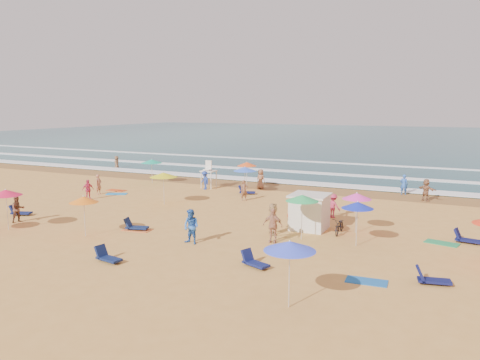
% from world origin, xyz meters
% --- Properties ---
extents(ground, '(220.00, 220.00, 0.00)m').
position_xyz_m(ground, '(0.00, 0.00, 0.00)').
color(ground, gold).
rests_on(ground, ground).
extents(ocean, '(220.00, 140.00, 0.18)m').
position_xyz_m(ocean, '(0.00, 84.00, 0.00)').
color(ocean, '#0C4756').
rests_on(ocean, ground).
extents(wet_sand, '(220.00, 220.00, 0.00)m').
position_xyz_m(wet_sand, '(0.00, 12.50, 0.01)').
color(wet_sand, olive).
rests_on(wet_sand, ground).
extents(surf_foam, '(200.00, 18.70, 0.05)m').
position_xyz_m(surf_foam, '(0.00, 21.32, 0.10)').
color(surf_foam, white).
rests_on(surf_foam, ground).
extents(cabana, '(2.00, 2.00, 2.00)m').
position_xyz_m(cabana, '(5.41, -0.65, 1.00)').
color(cabana, silver).
rests_on(cabana, ground).
extents(cabana_roof, '(2.20, 2.20, 0.12)m').
position_xyz_m(cabana_roof, '(5.41, -0.65, 2.06)').
color(cabana_roof, silver).
rests_on(cabana_roof, cabana).
extents(bicycle, '(0.68, 1.82, 0.95)m').
position_xyz_m(bicycle, '(7.31, -0.95, 0.47)').
color(bicycle, black).
rests_on(bicycle, ground).
extents(lifeguard_stand, '(1.20, 1.20, 2.10)m').
position_xyz_m(lifeguard_stand, '(-6.98, 9.23, 1.05)').
color(lifeguard_stand, white).
rests_on(lifeguard_stand, ground).
extents(beach_umbrellas, '(65.46, 23.74, 0.64)m').
position_xyz_m(beach_umbrellas, '(1.60, 0.28, 2.19)').
color(beach_umbrellas, '#2AB85C').
rests_on(beach_umbrellas, ground).
extents(loungers, '(45.67, 19.37, 0.34)m').
position_xyz_m(loungers, '(5.30, -3.18, 0.17)').
color(loungers, '#0E1647').
rests_on(loungers, ground).
extents(towels, '(45.96, 26.18, 0.03)m').
position_xyz_m(towels, '(0.47, -2.80, 0.01)').
color(towels, '#DE441B').
rests_on(towels, ground).
extents(beachgoers, '(41.36, 24.47, 2.13)m').
position_xyz_m(beachgoers, '(0.51, 4.47, 0.82)').
color(beachgoers, '#936144').
rests_on(beachgoers, ground).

